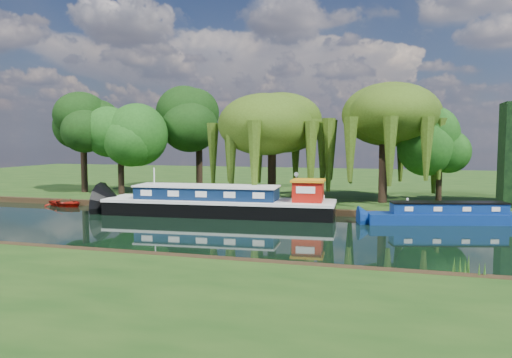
% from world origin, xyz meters
% --- Properties ---
extents(ground, '(120.00, 120.00, 0.00)m').
position_xyz_m(ground, '(0.00, 0.00, 0.00)').
color(ground, black).
extents(far_bank, '(120.00, 52.00, 0.45)m').
position_xyz_m(far_bank, '(0.00, 34.00, 0.23)').
color(far_bank, '#16370F').
rests_on(far_bank, ground).
extents(dutch_barge, '(17.34, 5.10, 3.61)m').
position_xyz_m(dutch_barge, '(-4.28, 6.04, 0.89)').
color(dutch_barge, black).
rests_on(dutch_barge, ground).
extents(narrowboat, '(10.87, 4.44, 1.57)m').
position_xyz_m(narrowboat, '(11.62, 6.76, 0.56)').
color(narrowboat, navy).
rests_on(narrowboat, ground).
extents(red_dinghy, '(4.20, 3.55, 0.74)m').
position_xyz_m(red_dinghy, '(-18.51, 7.12, 0.00)').
color(red_dinghy, '#99120B').
rests_on(red_dinghy, ground).
extents(willow_left, '(7.17, 7.17, 8.60)m').
position_xyz_m(willow_left, '(-2.00, 12.45, 6.69)').
color(willow_left, black).
rests_on(willow_left, far_bank).
extents(willow_right, '(7.35, 7.35, 8.95)m').
position_xyz_m(willow_right, '(7.14, 13.40, 6.98)').
color(willow_right, black).
rests_on(willow_right, far_bank).
extents(tree_far_left, '(5.09, 5.09, 8.20)m').
position_xyz_m(tree_far_left, '(-16.80, 13.04, 6.07)').
color(tree_far_left, black).
rests_on(tree_far_left, far_bank).
extents(tree_far_back, '(5.20, 5.20, 8.75)m').
position_xyz_m(tree_far_back, '(-21.26, 13.68, 6.55)').
color(tree_far_back, black).
rests_on(tree_far_back, far_bank).
extents(tree_far_mid, '(5.88, 5.88, 9.62)m').
position_xyz_m(tree_far_mid, '(-11.26, 18.84, 7.07)').
color(tree_far_mid, black).
rests_on(tree_far_mid, far_bank).
extents(tree_far_right, '(4.06, 4.06, 6.64)m').
position_xyz_m(tree_far_right, '(11.52, 14.11, 5.04)').
color(tree_far_right, black).
rests_on(tree_far_right, far_bank).
extents(lamppost, '(0.36, 0.36, 2.56)m').
position_xyz_m(lamppost, '(0.50, 10.50, 2.42)').
color(lamppost, silver).
rests_on(lamppost, far_bank).
extents(mooring_posts, '(19.16, 0.16, 1.00)m').
position_xyz_m(mooring_posts, '(-0.50, 8.40, 0.95)').
color(mooring_posts, silver).
rests_on(mooring_posts, far_bank).
extents(reeds_near, '(33.70, 1.50, 1.10)m').
position_xyz_m(reeds_near, '(6.87, -7.57, 0.55)').
color(reeds_near, '#1E4B14').
rests_on(reeds_near, ground).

